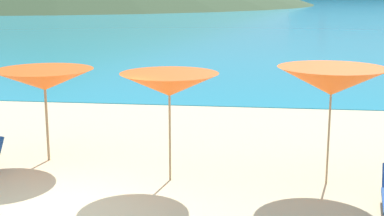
% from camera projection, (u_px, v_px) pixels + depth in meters
% --- Properties ---
extents(ground_plane, '(50.00, 100.00, 0.30)m').
position_uv_depth(ground_plane, '(164.00, 105.00, 19.30)').
color(ground_plane, beige).
extents(umbrella_2, '(2.20, 2.20, 2.09)m').
position_uv_depth(umbrella_2, '(44.00, 80.00, 12.18)').
color(umbrella_2, '#9E7F59').
rests_on(umbrella_2, ground_plane).
extents(umbrella_3, '(2.00, 2.00, 2.20)m').
position_uv_depth(umbrella_3, '(169.00, 85.00, 10.83)').
color(umbrella_3, '#9E7F59').
rests_on(umbrella_3, ground_plane).
extents(umbrella_4, '(2.34, 2.34, 2.35)m').
position_uv_depth(umbrella_4, '(332.00, 81.00, 10.65)').
color(umbrella_4, '#9E7F59').
rests_on(umbrella_4, ground_plane).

